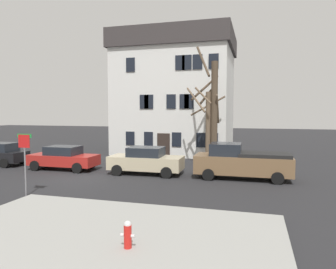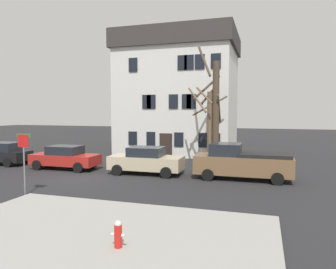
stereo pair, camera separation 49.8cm
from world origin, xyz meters
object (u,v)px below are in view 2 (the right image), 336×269
object	(u,v)px
car_black_wagon	(0,153)
pickup_truck_brown	(242,162)
car_red_sedan	(65,157)
tree_bare_mid	(215,110)
building_main	(179,93)
fire_hydrant	(118,233)
bicycle_leaning	(51,156)
street_sign_pole	(24,152)
tree_bare_near	(209,124)
car_beige_sedan	(146,160)

from	to	relation	value
car_black_wagon	pickup_truck_brown	distance (m)	17.76
car_red_sedan	tree_bare_mid	bearing A→B (deg)	24.33
building_main	fire_hydrant	world-z (taller)	building_main
car_black_wagon	bicycle_leaning	xyz separation A→B (m)	(2.51, 2.65, -0.50)
pickup_truck_brown	street_sign_pole	bearing A→B (deg)	-145.07
fire_hydrant	bicycle_leaning	size ratio (longest dim) A/B	0.45
car_black_wagon	street_sign_pole	distance (m)	10.66
fire_hydrant	tree_bare_near	bearing A→B (deg)	89.88
car_red_sedan	pickup_truck_brown	xyz separation A→B (m)	(11.84, 0.25, 0.19)
tree_bare_mid	car_beige_sedan	bearing A→B (deg)	-130.45
street_sign_pole	tree_bare_mid	bearing A→B (deg)	55.83
pickup_truck_brown	tree_bare_near	bearing A→B (deg)	122.17
tree_bare_mid	street_sign_pole	world-z (taller)	tree_bare_mid
tree_bare_mid	fire_hydrant	distance (m)	15.29
car_red_sedan	street_sign_pole	world-z (taller)	street_sign_pole
car_black_wagon	car_beige_sedan	xyz separation A→B (m)	(11.87, -0.21, -0.01)
building_main	pickup_truck_brown	world-z (taller)	building_main
car_beige_sedan	fire_hydrant	xyz separation A→B (m)	(3.23, -10.59, -0.34)
tree_bare_mid	street_sign_pole	xyz separation A→B (m)	(-7.30, -10.75, -2.02)
pickup_truck_brown	car_red_sedan	bearing A→B (deg)	-178.77
building_main	tree_bare_near	world-z (taller)	building_main
tree_bare_near	car_red_sedan	world-z (taller)	tree_bare_near
car_beige_sedan	street_sign_pole	xyz separation A→B (m)	(-3.64, -6.47, 1.18)
bicycle_leaning	car_beige_sedan	bearing A→B (deg)	-17.00
tree_bare_near	pickup_truck_brown	size ratio (longest dim) A/B	1.03
tree_bare_near	street_sign_pole	size ratio (longest dim) A/B	1.96
car_beige_sedan	pickup_truck_brown	xyz separation A→B (m)	(5.89, 0.20, 0.14)
car_red_sedan	pickup_truck_brown	world-z (taller)	pickup_truck_brown
car_red_sedan	fire_hydrant	size ratio (longest dim) A/B	6.01
car_beige_sedan	car_black_wagon	bearing A→B (deg)	178.96
tree_bare_near	street_sign_pole	xyz separation A→B (m)	(-6.90, -10.85, -1.00)
car_red_sedan	car_black_wagon	bearing A→B (deg)	177.36
car_black_wagon	car_beige_sedan	size ratio (longest dim) A/B	1.01
car_beige_sedan	tree_bare_mid	bearing A→B (deg)	49.55
tree_bare_near	street_sign_pole	world-z (taller)	tree_bare_near
building_main	bicycle_leaning	xyz separation A→B (m)	(-8.47, -8.45, -5.36)
tree_bare_near	fire_hydrant	xyz separation A→B (m)	(-0.03, -14.98, -2.52)
fire_hydrant	bicycle_leaning	distance (m)	18.42
car_red_sedan	tree_bare_near	bearing A→B (deg)	25.78
tree_bare_near	car_red_sedan	distance (m)	10.46
building_main	tree_bare_mid	bearing A→B (deg)	-57.16
tree_bare_near	pickup_truck_brown	distance (m)	5.36
tree_bare_mid	pickup_truck_brown	size ratio (longest dim) A/B	1.56
tree_bare_near	car_beige_sedan	xyz separation A→B (m)	(-3.26, -4.39, -2.18)
tree_bare_mid	street_sign_pole	distance (m)	13.15
car_red_sedan	car_beige_sedan	xyz separation A→B (m)	(5.95, 0.06, 0.05)
car_red_sedan	bicycle_leaning	world-z (taller)	car_red_sedan
building_main	car_red_sedan	world-z (taller)	building_main
car_black_wagon	car_red_sedan	bearing A→B (deg)	-2.64
tree_bare_mid	car_beige_sedan	world-z (taller)	tree_bare_mid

